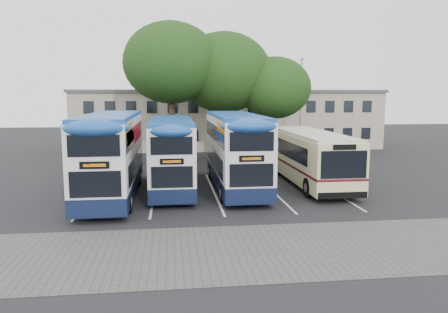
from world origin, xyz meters
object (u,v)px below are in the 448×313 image
tree_mid (224,72)px  tree_right (274,88)px  tree_left (171,63)px  bus_single (309,154)px  bus_dd_left (112,152)px  bus_dd_mid (172,151)px  lamp_post (301,101)px  bus_dd_right (235,148)px

tree_mid → tree_right: bearing=-12.2°
tree_left → bus_single: tree_left is taller
tree_left → bus_dd_left: tree_left is taller
bus_single → tree_mid: bearing=109.7°
bus_dd_left → bus_dd_mid: size_ratio=1.09×
tree_mid → bus_dd_mid: 14.09m
tree_left → bus_dd_left: bearing=-105.2°
tree_right → lamp_post: bearing=39.5°
tree_left → tree_mid: tree_left is taller
lamp_post → bus_single: bearing=-104.3°
bus_dd_right → tree_mid: bearing=86.1°
bus_dd_left → bus_single: 12.38m
bus_dd_right → lamp_post: bearing=59.4°
tree_left → bus_dd_left: size_ratio=1.05×
tree_mid → bus_dd_right: 13.48m
tree_right → bus_dd_mid: bearing=-128.7°
tree_right → bus_dd_right: size_ratio=0.82×
tree_right → bus_single: bearing=-91.0°
lamp_post → tree_mid: size_ratio=0.81×
tree_right → bus_dd_left: bearing=-133.8°
tree_left → bus_dd_left: (-3.42, -12.61, -5.77)m
lamp_post → tree_right: size_ratio=1.01×
bus_dd_right → bus_single: (4.98, 0.91, -0.61)m
tree_mid → bus_dd_mid: tree_mid is taller
tree_left → tree_right: tree_left is taller
lamp_post → bus_dd_left: lamp_post is taller
tree_mid → lamp_post: bearing=12.7°
tree_mid → tree_right: tree_mid is taller
lamp_post → bus_single: (-3.36, -13.22, -3.18)m
tree_mid → bus_dd_right: (-0.86, -12.44, -5.13)m
lamp_post → tree_mid: 8.08m
bus_dd_right → tree_left: bearing=108.5°
bus_dd_left → bus_dd_right: (7.18, 1.37, -0.05)m
tree_mid → bus_single: size_ratio=0.99×
lamp_post → bus_dd_left: (-15.52, -15.50, -2.52)m
tree_left → tree_mid: 4.82m
tree_right → bus_single: 11.47m
tree_left → tree_mid: bearing=14.6°
bus_dd_mid → bus_dd_right: size_ratio=0.94×
lamp_post → tree_left: tree_left is taller
tree_mid → tree_right: (4.30, -0.93, -1.36)m
tree_left → tree_mid: size_ratio=1.05×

